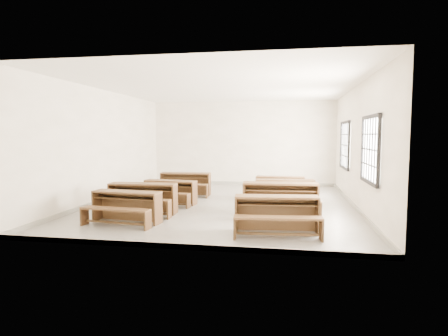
% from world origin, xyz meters
% --- Properties ---
extents(room, '(8.50, 8.50, 3.20)m').
position_xyz_m(room, '(0.09, 0.00, 2.14)').
color(room, gray).
rests_on(room, ground).
extents(desk_set_0, '(1.61, 0.96, 0.69)m').
position_xyz_m(desk_set_0, '(-1.72, -2.59, 0.40)').
color(desk_set_0, brown).
rests_on(desk_set_0, ground).
extents(desk_set_1, '(1.67, 0.91, 0.74)m').
position_xyz_m(desk_set_1, '(-1.74, -1.63, 0.43)').
color(desk_set_1, brown).
rests_on(desk_set_1, ground).
extents(desk_set_2, '(1.54, 0.93, 0.66)m').
position_xyz_m(desk_set_2, '(-1.47, -0.30, 0.38)').
color(desk_set_2, brown).
rests_on(desk_set_2, ground).
extents(desk_set_3, '(1.62, 0.89, 0.71)m').
position_xyz_m(desk_set_3, '(-1.48, 1.31, 0.41)').
color(desk_set_3, brown).
rests_on(desk_set_3, ground).
extents(desk_set_4, '(1.68, 0.97, 0.73)m').
position_xyz_m(desk_set_4, '(1.54, -2.93, 0.42)').
color(desk_set_4, brown).
rests_on(desk_set_4, ground).
extents(desk_set_5, '(1.80, 1.00, 0.79)m').
position_xyz_m(desk_set_5, '(1.57, -1.35, 0.46)').
color(desk_set_5, brown).
rests_on(desk_set_5, ground).
extents(desk_set_6, '(1.64, 0.96, 0.71)m').
position_xyz_m(desk_set_6, '(1.67, 0.03, 0.41)').
color(desk_set_6, brown).
rests_on(desk_set_6, ground).
extents(desk_set_7, '(1.48, 0.80, 0.65)m').
position_xyz_m(desk_set_7, '(1.51, 1.21, 0.38)').
color(desk_set_7, brown).
rests_on(desk_set_7, ground).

